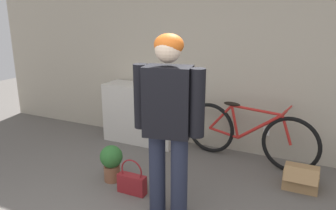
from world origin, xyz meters
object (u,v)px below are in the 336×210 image
at_px(handbag, 132,182).
at_px(potted_plant, 112,161).
at_px(person, 168,115).
at_px(banana, 144,84).
at_px(cardboard_box, 301,178).
at_px(bicycle, 247,134).

xyz_separation_m(handbag, potted_plant, (-0.35, 0.14, 0.12)).
xyz_separation_m(person, potted_plant, (-0.86, 0.33, -0.76)).
distance_m(banana, potted_plant, 1.38).
relative_size(cardboard_box, potted_plant, 0.85).
bearing_deg(cardboard_box, person, -135.30).
distance_m(person, potted_plant, 1.19).
height_order(bicycle, cardboard_box, bicycle).
relative_size(banana, handbag, 0.96).
xyz_separation_m(handbag, cardboard_box, (1.61, 0.89, -0.01)).
distance_m(handbag, cardboard_box, 1.84).
height_order(banana, cardboard_box, banana).
bearing_deg(person, potted_plant, 147.98).
bearing_deg(potted_plant, bicycle, 42.36).
height_order(person, cardboard_box, person).
height_order(bicycle, banana, banana).
xyz_separation_m(cardboard_box, potted_plant, (-1.95, -0.75, 0.13)).
bearing_deg(bicycle, cardboard_box, -21.93).
relative_size(person, bicycle, 0.97).
relative_size(person, banana, 4.54).
height_order(banana, potted_plant, banana).
bearing_deg(handbag, banana, 113.52).
bearing_deg(banana, person, -54.47).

